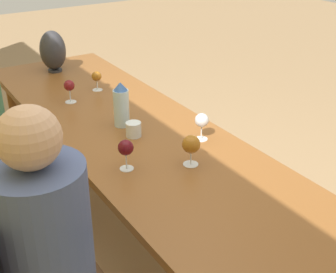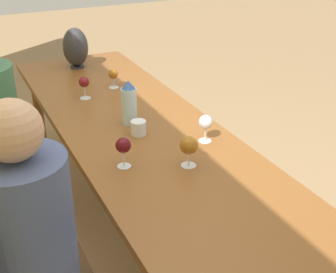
% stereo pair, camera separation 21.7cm
% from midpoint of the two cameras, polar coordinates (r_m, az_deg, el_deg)
% --- Properties ---
extents(ground_plane, '(14.00, 14.00, 0.00)m').
position_cam_midpoint_polar(ground_plane, '(2.77, -4.62, -13.85)').
color(ground_plane, '#937551').
extents(dining_table, '(3.11, 0.80, 0.72)m').
position_cam_midpoint_polar(dining_table, '(2.40, -5.18, -1.72)').
color(dining_table, brown).
rests_on(dining_table, ground_plane).
extents(water_bottle, '(0.08, 0.08, 0.24)m').
position_cam_midpoint_polar(water_bottle, '(2.49, -8.22, 3.79)').
color(water_bottle, silver).
rests_on(water_bottle, dining_table).
extents(water_tumbler, '(0.08, 0.08, 0.08)m').
position_cam_midpoint_polar(water_tumbler, '(2.39, -6.82, 0.81)').
color(water_tumbler, silver).
rests_on(water_tumbler, dining_table).
extents(vase, '(0.18, 0.18, 0.29)m').
position_cam_midpoint_polar(vase, '(3.43, -15.67, 10.02)').
color(vase, '#2D2D33').
rests_on(vase, dining_table).
extents(wine_glass_0, '(0.07, 0.07, 0.14)m').
position_cam_midpoint_polar(wine_glass_0, '(2.32, 1.48, 1.84)').
color(wine_glass_0, silver).
rests_on(wine_glass_0, dining_table).
extents(wine_glass_1, '(0.07, 0.07, 0.14)m').
position_cam_midpoint_polar(wine_glass_1, '(2.86, -14.10, 5.90)').
color(wine_glass_1, silver).
rests_on(wine_glass_1, dining_table).
extents(wine_glass_2, '(0.07, 0.07, 0.12)m').
position_cam_midpoint_polar(wine_glass_2, '(3.02, -10.75, 7.11)').
color(wine_glass_2, silver).
rests_on(wine_glass_2, dining_table).
extents(wine_glass_3, '(0.08, 0.08, 0.15)m').
position_cam_midpoint_polar(wine_glass_3, '(2.09, -0.12, -1.09)').
color(wine_glass_3, silver).
rests_on(wine_glass_3, dining_table).
extents(wine_glass_4, '(0.07, 0.07, 0.14)m').
position_cam_midpoint_polar(wine_glass_4, '(2.07, -8.17, -1.52)').
color(wine_glass_4, silver).
rests_on(wine_glass_4, dining_table).
extents(person_near, '(0.34, 0.34, 1.25)m').
position_cam_midpoint_polar(person_near, '(1.78, -17.69, -13.82)').
color(person_near, '#2D2D38').
rests_on(person_near, ground_plane).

